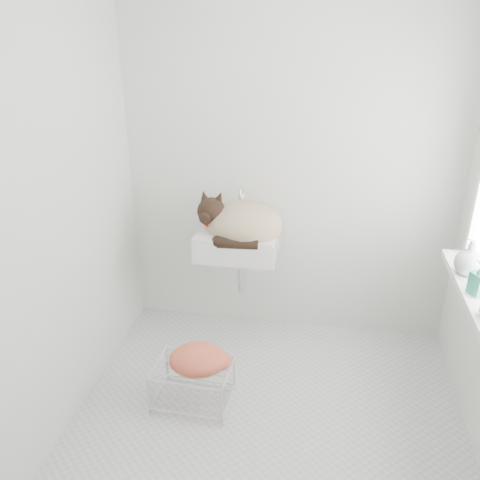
% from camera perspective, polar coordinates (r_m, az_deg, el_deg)
% --- Properties ---
extents(floor, '(2.20, 2.00, 0.02)m').
position_cam_1_polar(floor, '(3.03, 3.17, -19.74)').
color(floor, silver).
rests_on(floor, ground).
extents(back_wall, '(2.20, 0.02, 2.50)m').
position_cam_1_polar(back_wall, '(3.28, 5.80, 9.20)').
color(back_wall, silver).
rests_on(back_wall, ground).
extents(left_wall, '(0.02, 2.00, 2.50)m').
position_cam_1_polar(left_wall, '(2.67, -20.37, 4.11)').
color(left_wall, silver).
rests_on(left_wall, ground).
extents(windowsill, '(0.16, 0.88, 0.04)m').
position_cam_1_polar(windowsill, '(2.80, 25.19, -5.28)').
color(windowsill, white).
rests_on(windowsill, right_wall).
extents(sink, '(0.51, 0.45, 0.20)m').
position_cam_1_polar(sink, '(3.20, -0.15, 1.34)').
color(sink, white).
rests_on(sink, back_wall).
extents(faucet, '(0.19, 0.13, 0.19)m').
position_cam_1_polar(faucet, '(3.31, 0.38, 4.78)').
color(faucet, silver).
rests_on(faucet, sink).
extents(cat, '(0.57, 0.50, 0.33)m').
position_cam_1_polar(cat, '(3.17, -0.03, 1.90)').
color(cat, tan).
rests_on(cat, sink).
extents(wire_rack, '(0.44, 0.32, 0.26)m').
position_cam_1_polar(wire_rack, '(3.04, -5.41, -15.75)').
color(wire_rack, silver).
rests_on(wire_rack, floor).
extents(towel, '(0.36, 0.27, 0.14)m').
position_cam_1_polar(towel, '(2.93, -4.82, -14.03)').
color(towel, orange).
rests_on(towel, wire_rack).
extents(bottle_b, '(0.10, 0.10, 0.17)m').
position_cam_1_polar(bottle_b, '(2.74, 25.37, -5.54)').
color(bottle_b, '#2D9175').
rests_on(bottle_b, windowsill).
extents(bottle_c, '(0.21, 0.21, 0.19)m').
position_cam_1_polar(bottle_c, '(2.91, 24.42, -3.52)').
color(bottle_c, '#B9BABD').
rests_on(bottle_c, windowsill).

